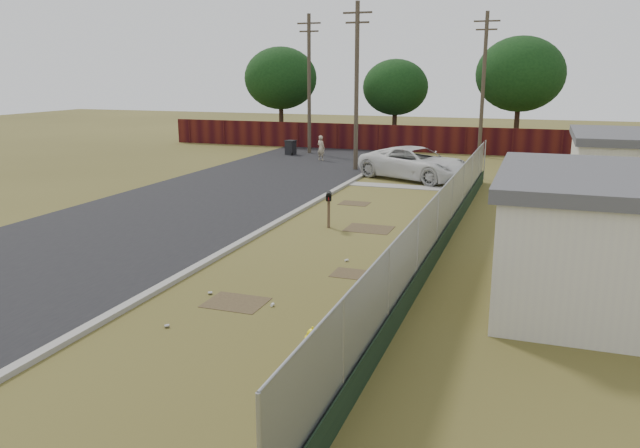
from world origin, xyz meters
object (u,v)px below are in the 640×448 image
at_px(fire_hydrant, 313,349).
at_px(mailbox, 329,199).
at_px(trash_bin, 291,147).
at_px(pickup_truck, 416,163).
at_px(pedestrian, 321,148).

xyz_separation_m(fire_hydrant, mailbox, (-3.16, 10.26, 0.63)).
height_order(fire_hydrant, trash_bin, trash_bin).
distance_m(pickup_truck, pedestrian, 8.49).
bearing_deg(pickup_truck, pedestrian, 78.36).
height_order(fire_hydrant, pickup_truck, pickup_truck).
relative_size(fire_hydrant, pickup_truck, 0.14).
relative_size(pedestrian, trash_bin, 1.61).
height_order(mailbox, pedestrian, pedestrian).
height_order(mailbox, trash_bin, mailbox).
relative_size(mailbox, pickup_truck, 0.22).
bearing_deg(trash_bin, pickup_truck, -35.52).
distance_m(mailbox, trash_bin, 20.09).
bearing_deg(pickup_truck, fire_hydrant, -149.70).
bearing_deg(mailbox, trash_bin, 115.93).
relative_size(pickup_truck, pedestrian, 3.83).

